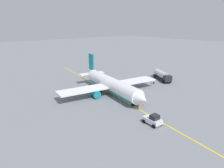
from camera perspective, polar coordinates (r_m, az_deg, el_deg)
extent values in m
plane|color=slate|center=(56.97, 0.00, -2.89)|extent=(400.00, 400.00, 0.00)
cylinder|color=white|center=(56.07, 0.00, -0.14)|extent=(23.98, 7.24, 3.72)
cube|color=teal|center=(56.38, 0.00, -1.13)|extent=(22.58, 6.38, 1.04)
cone|color=white|center=(45.87, 8.47, -4.26)|extent=(3.79, 4.02, 3.57)
cone|color=white|center=(67.80, -6.00, 3.09)|extent=(5.03, 3.82, 3.16)
cube|color=teal|center=(66.40, -5.86, 6.23)|extent=(3.22, 0.84, 5.20)
cube|color=white|center=(67.21, -5.76, 3.00)|extent=(3.64, 8.67, 0.24)
cube|color=white|center=(57.03, -0.51, -0.33)|extent=(9.26, 30.37, 0.36)
cylinder|color=teal|center=(59.45, 4.21, -0.92)|extent=(3.48, 2.56, 2.10)
cylinder|color=teal|center=(54.43, -4.82, -2.63)|extent=(3.48, 2.56, 2.10)
cylinder|color=#4C4C51|center=(48.90, 5.96, -4.96)|extent=(0.24, 0.24, 1.19)
cylinder|color=black|center=(49.12, 5.94, -5.60)|extent=(1.15, 0.56, 1.10)
cylinder|color=#4C4C51|center=(59.51, 1.16, -0.86)|extent=(0.24, 0.24, 1.19)
cylinder|color=black|center=(59.69, 1.16, -1.41)|extent=(1.15, 0.56, 1.10)
cylinder|color=#4C4C51|center=(57.05, -3.27, -1.67)|extent=(0.24, 0.24, 1.19)
cylinder|color=black|center=(57.25, -3.26, -2.24)|extent=(1.15, 0.56, 1.10)
cube|color=#2D2D33|center=(73.38, 13.77, 1.71)|extent=(9.99, 6.79, 0.30)
cube|color=#232328|center=(69.20, 15.44, 1.50)|extent=(2.88, 3.05, 2.00)
cube|color=black|center=(68.34, 15.81, 1.62)|extent=(1.06, 1.85, 0.90)
cylinder|color=silver|center=(73.59, 13.64, 2.81)|extent=(7.41, 5.33, 2.30)
cylinder|color=black|center=(70.40, 16.13, 0.77)|extent=(1.14, 0.82, 1.10)
cylinder|color=black|center=(69.28, 14.30, 0.65)|extent=(1.14, 0.82, 1.10)
cylinder|color=black|center=(76.13, 13.81, 2.13)|extent=(1.14, 0.82, 1.10)
cylinder|color=black|center=(75.09, 12.09, 2.05)|extent=(1.14, 0.82, 1.10)
cube|color=silver|center=(41.15, 11.36, -10.03)|extent=(3.69, 2.16, 0.90)
cube|color=black|center=(40.47, 11.96, -9.13)|extent=(1.47, 1.66, 0.90)
cylinder|color=black|center=(41.46, 9.03, -10.38)|extent=(0.81, 0.34, 0.80)
cylinder|color=black|center=(42.79, 10.93, -9.59)|extent=(0.81, 0.34, 0.80)
cylinder|color=black|center=(39.93, 11.75, -11.67)|extent=(0.81, 0.34, 0.80)
cylinder|color=black|center=(41.31, 13.63, -10.78)|extent=(0.81, 0.34, 0.80)
cube|color=navy|center=(67.80, 11.74, 0.37)|extent=(0.50, 0.54, 0.85)
cube|color=yellow|center=(67.60, 11.78, 0.96)|extent=(0.57, 0.63, 0.60)
sphere|color=tan|center=(67.48, 11.80, 1.32)|extent=(0.24, 0.24, 0.24)
cone|color=#F2590F|center=(49.99, 8.85, -5.65)|extent=(0.50, 0.50, 0.55)
cube|color=yellow|center=(56.97, 0.00, -2.88)|extent=(86.20, 13.42, 0.01)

